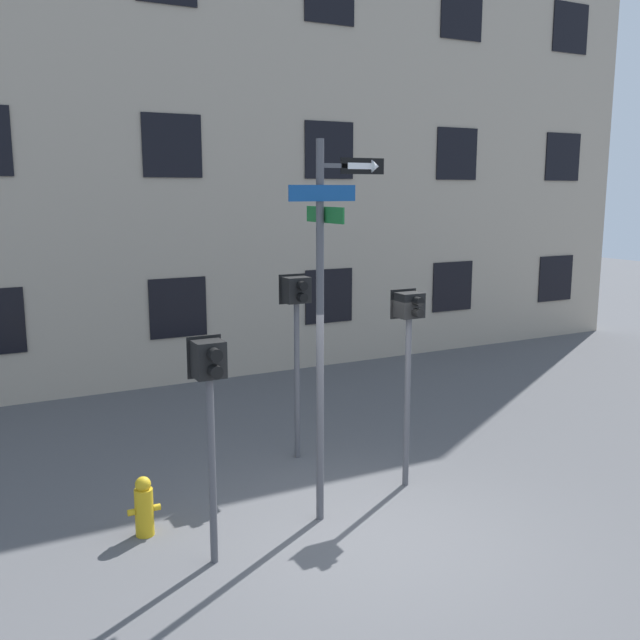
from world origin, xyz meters
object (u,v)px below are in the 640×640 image
at_px(pedestrian_signal_right, 409,336).
at_px(street_sign_pole, 325,302).
at_px(pedestrian_signal_left, 210,389).
at_px(pedestrian_signal_across, 297,315).
at_px(fire_hydrant, 144,507).

bearing_deg(pedestrian_signal_right, street_sign_pole, -165.83).
height_order(street_sign_pole, pedestrian_signal_left, street_sign_pole).
xyz_separation_m(street_sign_pole, pedestrian_signal_left, (-1.53, -0.37, -0.73)).
distance_m(pedestrian_signal_left, pedestrian_signal_across, 3.13).
distance_m(street_sign_pole, pedestrian_signal_right, 1.58).
height_order(pedestrian_signal_across, fire_hydrant, pedestrian_signal_across).
bearing_deg(pedestrian_signal_right, pedestrian_signal_across, 118.06).
xyz_separation_m(street_sign_pole, pedestrian_signal_right, (1.41, 0.36, -0.60)).
height_order(pedestrian_signal_left, pedestrian_signal_right, pedestrian_signal_right).
height_order(street_sign_pole, pedestrian_signal_across, street_sign_pole).
relative_size(pedestrian_signal_left, fire_hydrant, 3.45).
bearing_deg(street_sign_pole, pedestrian_signal_left, -166.29).
distance_m(street_sign_pole, pedestrian_signal_across, 2.08).
bearing_deg(pedestrian_signal_across, pedestrian_signal_right, -61.94).
bearing_deg(street_sign_pole, fire_hydrant, 164.20).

